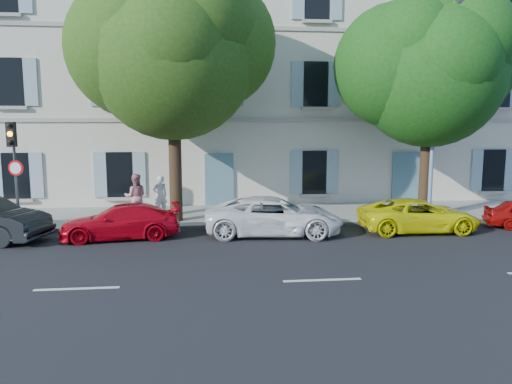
{
  "coord_description": "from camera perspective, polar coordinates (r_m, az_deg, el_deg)",
  "views": [
    {
      "loc": [
        -2.98,
        -15.87,
        4.01
      ],
      "look_at": [
        -1.03,
        2.0,
        1.4
      ],
      "focal_mm": 35.0,
      "sensor_mm": 36.0,
      "label": 1
    }
  ],
  "objects": [
    {
      "name": "tree_right",
      "position": [
        20.93,
        19.27,
        12.59
      ],
      "size": [
        5.67,
        5.67,
        8.74
      ],
      "color": "#3A2819",
      "rests_on": "sidewalk"
    },
    {
      "name": "tree_left",
      "position": [
        19.31,
        -9.49,
        14.98
      ],
      "size": [
        6.17,
        6.17,
        9.56
      ],
      "color": "#3A2819",
      "rests_on": "sidewalk"
    },
    {
      "name": "car_yellow_supercar",
      "position": [
        18.93,
        18.11,
        -2.55
      ],
      "size": [
        4.3,
        2.05,
        1.18
      ],
      "primitive_type": "imported",
      "rotation": [
        0.0,
        0.0,
        1.55
      ],
      "color": "yellow",
      "rests_on": "ground"
    },
    {
      "name": "pedestrian_b",
      "position": [
        20.04,
        -13.59,
        -0.5
      ],
      "size": [
        0.91,
        0.73,
        1.78
      ],
      "primitive_type": "imported",
      "rotation": [
        0.0,
        0.0,
        3.21
      ],
      "color": "#C17B81",
      "rests_on": "sidewalk"
    },
    {
      "name": "street_lamp",
      "position": [
        20.36,
        19.94,
        9.81
      ],
      "size": [
        0.29,
        1.72,
        8.09
      ],
      "color": "#7293BF",
      "rests_on": "sidewalk"
    },
    {
      "name": "sidewalk",
      "position": [
        20.91,
        2.06,
        -2.59
      ],
      "size": [
        36.0,
        4.5,
        0.15
      ],
      "primitive_type": "cube",
      "color": "#A09E96",
      "rests_on": "ground"
    },
    {
      "name": "road_sign",
      "position": [
        19.88,
        -25.67,
        1.34
      ],
      "size": [
        0.56,
        0.13,
        2.42
      ],
      "color": "#383A3D",
      "rests_on": "sidewalk"
    },
    {
      "name": "pedestrian_a",
      "position": [
        20.56,
        -10.89,
        -0.41
      ],
      "size": [
        0.7,
        0.61,
        1.63
      ],
      "primitive_type": "imported",
      "rotation": [
        0.0,
        0.0,
        3.6
      ],
      "color": "silver",
      "rests_on": "sidewalk"
    },
    {
      "name": "car_white_coupe",
      "position": [
        17.5,
        2.08,
        -2.76
      ],
      "size": [
        5.0,
        2.69,
        1.33
      ],
      "primitive_type": "imported",
      "rotation": [
        0.0,
        0.0,
        1.47
      ],
      "color": "white",
      "rests_on": "ground"
    },
    {
      "name": "traffic_light",
      "position": [
        20.0,
        -26.02,
        4.21
      ],
      "size": [
        0.32,
        0.43,
        3.78
      ],
      "color": "#383A3D",
      "rests_on": "sidewalk"
    },
    {
      "name": "building",
      "position": [
        26.31,
        0.28,
        12.6
      ],
      "size": [
        28.0,
        7.0,
        12.0
      ],
      "primitive_type": "cube",
      "color": "beige",
      "rests_on": "ground"
    },
    {
      "name": "ground",
      "position": [
        16.63,
        4.29,
        -5.71
      ],
      "size": [
        90.0,
        90.0,
        0.0
      ],
      "primitive_type": "plane",
      "color": "black"
    },
    {
      "name": "car_red_coupe",
      "position": [
        17.56,
        -15.22,
        -3.29
      ],
      "size": [
        4.14,
        1.99,
        1.16
      ],
      "primitive_type": "imported",
      "rotation": [
        0.0,
        0.0,
        4.81
      ],
      "color": "#B70514",
      "rests_on": "ground"
    },
    {
      "name": "kerb",
      "position": [
        18.81,
        3.02,
        -3.81
      ],
      "size": [
        36.0,
        0.16,
        0.16
      ],
      "primitive_type": "cube",
      "color": "#9E998E",
      "rests_on": "ground"
    }
  ]
}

